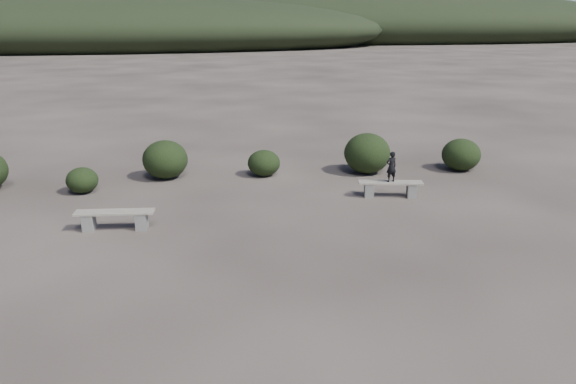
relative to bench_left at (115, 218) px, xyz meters
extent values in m
plane|color=#332C27|center=(3.81, -4.42, -0.30)|extent=(1200.00, 1200.00, 0.00)
cube|color=slate|center=(-0.66, 0.05, -0.08)|extent=(0.30, 0.41, 0.44)
cube|color=slate|center=(0.66, -0.05, -0.08)|extent=(0.30, 0.41, 0.44)
cube|color=gray|center=(0.00, 0.00, 0.17)|extent=(2.01, 0.56, 0.06)
cube|color=slate|center=(7.18, 1.71, -0.09)|extent=(0.33, 0.41, 0.43)
cube|color=slate|center=(8.44, 1.48, -0.09)|extent=(0.33, 0.41, 0.43)
cube|color=gray|center=(7.81, 1.59, 0.15)|extent=(1.96, 0.73, 0.05)
imported|color=black|center=(7.80, 1.60, 0.64)|extent=(0.38, 0.30, 0.93)
ellipsoid|color=black|center=(-1.46, 3.38, 0.09)|extent=(0.97, 0.97, 0.79)
ellipsoid|color=black|center=(0.99, 4.67, 0.34)|extent=(1.50, 1.50, 1.28)
ellipsoid|color=black|center=(4.28, 4.49, 0.14)|extent=(1.11, 1.11, 0.89)
ellipsoid|color=black|center=(7.85, 4.34, 0.39)|extent=(1.59, 1.59, 1.39)
ellipsoid|color=black|center=(11.24, 4.21, 0.26)|extent=(1.34, 1.34, 1.12)
ellipsoid|color=black|center=(-21.19, 85.58, 2.40)|extent=(110.00, 40.00, 12.00)
ellipsoid|color=black|center=(38.81, 105.58, 2.85)|extent=(120.00, 44.00, 14.00)
ellipsoid|color=#303A2F|center=(3.81, 155.58, 5.10)|extent=(190.00, 64.00, 24.00)
ellipsoid|color=slate|center=(73.81, 295.58, 9.60)|extent=(340.00, 110.00, 44.00)
ellipsoid|color=#9197A4|center=(-26.19, 395.58, 12.30)|extent=(460.00, 140.00, 56.00)
camera|label=1|loc=(2.44, -13.92, 4.96)|focal=35.00mm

